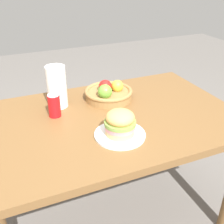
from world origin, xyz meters
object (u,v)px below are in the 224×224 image
at_px(plate, 120,135).
at_px(fruit_basket, 109,93).
at_px(soda_can, 54,106).
at_px(paper_towel_roll, 57,87).
at_px(sandwich, 120,123).

bearing_deg(plate, fruit_basket, 75.28).
relative_size(soda_can, paper_towel_roll, 0.53).
distance_m(soda_can, paper_towel_roll, 0.13).
relative_size(sandwich, soda_can, 1.19).
bearing_deg(sandwich, fruit_basket, 75.28).
distance_m(soda_can, fruit_basket, 0.36).
height_order(soda_can, fruit_basket, soda_can).
height_order(sandwich, fruit_basket, sandwich).
bearing_deg(fruit_basket, sandwich, -104.72).
xyz_separation_m(sandwich, soda_can, (-0.24, 0.32, -0.01)).
relative_size(plate, soda_can, 1.96).
relative_size(plate, paper_towel_roll, 1.03).
bearing_deg(paper_towel_roll, sandwich, -64.97).
height_order(sandwich, paper_towel_roll, paper_towel_roll).
xyz_separation_m(soda_can, paper_towel_roll, (0.04, 0.11, 0.06)).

